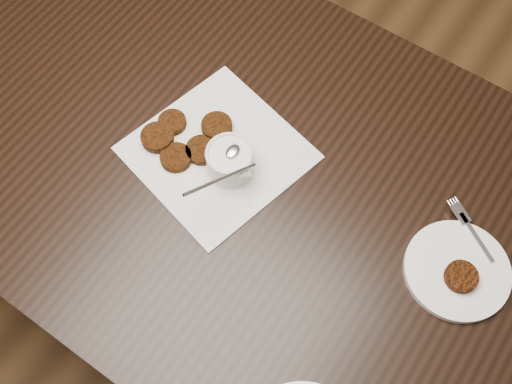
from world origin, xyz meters
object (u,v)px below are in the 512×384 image
sauce_ramekin (229,152)px  plate_with_patty (458,269)px  table (226,228)px  napkin (217,153)px

sauce_ramekin → plate_with_patty: bearing=7.5°
table → napkin: size_ratio=4.76×
table → plate_with_patty: size_ratio=7.50×
napkin → plate_with_patty: plate_with_patty is taller
napkin → plate_with_patty: bearing=5.2°
napkin → sauce_ramekin: (0.04, -0.01, 0.06)m
napkin → plate_with_patty: (0.47, 0.04, 0.01)m
sauce_ramekin → plate_with_patty: (0.43, 0.06, -0.05)m
table → napkin: napkin is taller
table → plate_with_patty: bearing=4.5°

